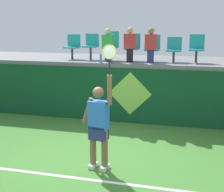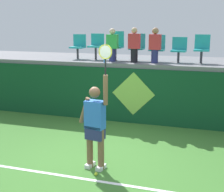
{
  "view_description": "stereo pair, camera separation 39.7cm",
  "coord_description": "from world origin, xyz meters",
  "views": [
    {
      "loc": [
        1.89,
        -6.04,
        2.89
      ],
      "look_at": [
        0.07,
        1.03,
        1.22
      ],
      "focal_mm": 51.07,
      "sensor_mm": 36.0,
      "label": 1
    },
    {
      "loc": [
        2.28,
        -5.93,
        2.89
      ],
      "look_at": [
        0.07,
        1.03,
        1.22
      ],
      "focal_mm": 51.07,
      "sensor_mm": 36.0,
      "label": 2
    }
  ],
  "objects": [
    {
      "name": "spectator_platform",
      "position": [
        0.0,
        4.29,
        1.68
      ],
      "size": [
        13.58,
        2.78,
        0.12
      ],
      "primitive_type": "cube",
      "color": "slate",
      "rests_on": "court_back_wall"
    },
    {
      "name": "tennis_player",
      "position": [
        0.14,
        -0.3,
        0.95
      ],
      "size": [
        0.75,
        0.32,
        2.51
      ],
      "color": "white",
      "rests_on": "ground_plane"
    },
    {
      "name": "stadium_chair_3",
      "position": [
        0.01,
        3.81,
        2.2
      ],
      "size": [
        0.44,
        0.42,
        0.84
      ],
      "color": "#38383D",
      "rests_on": "spectator_platform"
    },
    {
      "name": "stadium_chair_6",
      "position": [
        1.95,
        3.81,
        2.2
      ],
      "size": [
        0.44,
        0.42,
        0.83
      ],
      "color": "#38383D",
      "rests_on": "spectator_platform"
    },
    {
      "name": "court_baseline_stripe",
      "position": [
        0.0,
        -0.81,
        0.0
      ],
      "size": [
        12.22,
        0.08,
        0.01
      ],
      "primitive_type": "cube",
      "color": "white",
      "rests_on": "ground_plane"
    },
    {
      "name": "water_bottle",
      "position": [
        -0.79,
        3.04,
        1.87
      ],
      "size": [
        0.07,
        0.07,
        0.26
      ],
      "primitive_type": "cylinder",
      "color": "#338CE5",
      "rests_on": "spectator_platform"
    },
    {
      "name": "stadium_chair_4",
      "position": [
        0.64,
        3.81,
        2.18
      ],
      "size": [
        0.44,
        0.42,
        0.81
      ],
      "color": "#38383D",
      "rests_on": "spectator_platform"
    },
    {
      "name": "ground_plane",
      "position": [
        0.0,
        0.0,
        0.0
      ],
      "size": [
        40.0,
        40.0,
        0.0
      ],
      "primitive_type": "plane",
      "color": "#3D752D"
    },
    {
      "name": "stadium_chair_0",
      "position": [
        -1.97,
        3.81,
        2.19
      ],
      "size": [
        0.44,
        0.42,
        0.79
      ],
      "color": "#38383D",
      "rests_on": "spectator_platform"
    },
    {
      "name": "tennis_ball",
      "position": [
        0.26,
        -0.6,
        0.03
      ],
      "size": [
        0.07,
        0.07,
        0.07
      ],
      "primitive_type": "sphere",
      "color": "#D1E533",
      "rests_on": "ground_plane"
    },
    {
      "name": "court_back_wall",
      "position": [
        0.0,
        2.96,
        0.81
      ],
      "size": [
        13.58,
        0.2,
        1.62
      ],
      "primitive_type": "cube",
      "color": "#0F4223",
      "rests_on": "ground_plane"
    },
    {
      "name": "spectator_0",
      "position": [
        0.64,
        3.4,
        2.27
      ],
      "size": [
        0.34,
        0.2,
        1.03
      ],
      "color": "navy",
      "rests_on": "spectator_platform"
    },
    {
      "name": "wall_signage_mount",
      "position": [
        0.14,
        2.85,
        0.0
      ],
      "size": [
        1.27,
        0.01,
        1.53
      ],
      "color": "#0F4223",
      "rests_on": "ground_plane"
    },
    {
      "name": "stadium_chair_5",
      "position": [
        1.29,
        3.81,
        2.15
      ],
      "size": [
        0.44,
        0.42,
        0.75
      ],
      "color": "#38383D",
      "rests_on": "spectator_platform"
    },
    {
      "name": "stadium_chair_2",
      "position": [
        -0.67,
        3.82,
        2.24
      ],
      "size": [
        0.44,
        0.42,
        0.9
      ],
      "color": "#38383D",
      "rests_on": "spectator_platform"
    },
    {
      "name": "spectator_2",
      "position": [
        0.01,
        3.39,
        2.27
      ],
      "size": [
        0.34,
        0.2,
        1.03
      ],
      "color": "black",
      "rests_on": "spectator_platform"
    },
    {
      "name": "stadium_chair_1",
      "position": [
        -1.34,
        3.81,
        2.22
      ],
      "size": [
        0.44,
        0.42,
        0.82
      ],
      "color": "#38383D",
      "rests_on": "spectator_platform"
    },
    {
      "name": "spectator_1",
      "position": [
        -0.67,
        3.41,
        2.26
      ],
      "size": [
        0.34,
        0.2,
        1.0
      ],
      "color": "navy",
      "rests_on": "spectator_platform"
    }
  ]
}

